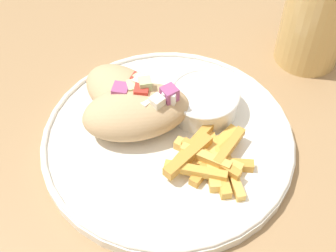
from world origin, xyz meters
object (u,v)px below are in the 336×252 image
Objects in this scene: pita_sandwich_far at (123,92)px; water_glass at (314,23)px; pita_sandwich_near at (137,111)px; fries_pile at (211,157)px; sauce_ramekin at (204,100)px; plate at (168,139)px.

water_glass is (0.21, 0.17, 0.02)m from pita_sandwich_far.
water_glass is (0.18, 0.20, 0.02)m from pita_sandwich_near.
sauce_ramekin is at bearing 108.99° from fries_pile.
fries_pile is 0.08m from sauce_ramekin.
fries_pile is (0.12, -0.06, -0.01)m from pita_sandwich_far.
plate is 2.29× the size of water_glass.
plate is 0.06m from fries_pile.
sauce_ramekin is at bearing 4.39° from pita_sandwich_near.
pita_sandwich_far is at bearing -140.89° from water_glass.
pita_sandwich_far reaches higher than fries_pile.
pita_sandwich_near reaches higher than fries_pile.
pita_sandwich_near is at bearing 171.86° from plate.
pita_sandwich_near is (-0.04, 0.01, 0.03)m from plate.
plate is 2.85× the size of fries_pile.
fries_pile reaches higher than plate.
sauce_ramekin is 0.19m from water_glass.
water_glass reaches higher than fries_pile.
pita_sandwich_near is 1.40× the size of fries_pile.
pita_sandwich_near is at bearing -132.51° from water_glass.
pita_sandwich_far is 0.13m from fries_pile.
water_glass reaches higher than pita_sandwich_near.
water_glass is at bearing 17.38° from pita_sandwich_near.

